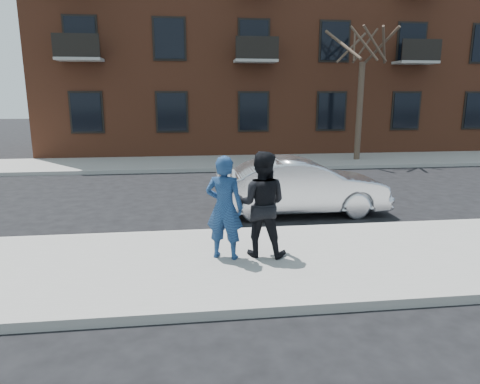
{
  "coord_description": "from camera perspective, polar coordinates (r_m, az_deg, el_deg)",
  "views": [
    {
      "loc": [
        -3.06,
        -7.26,
        3.0
      ],
      "look_at": [
        -2.1,
        0.4,
        1.23
      ],
      "focal_mm": 32.0,
      "sensor_mm": 36.0,
      "label": 1
    }
  ],
  "objects": [
    {
      "name": "street_tree",
      "position": [
        19.92,
        16.23,
        19.71
      ],
      "size": [
        3.6,
        3.6,
        6.8
      ],
      "color": "#3E2F25",
      "rests_on": "far_sidewalk"
    },
    {
      "name": "near_sidewalk",
      "position": [
        8.18,
        15.54,
        -8.52
      ],
      "size": [
        50.0,
        3.5,
        0.15
      ],
      "primitive_type": "cube",
      "color": "gray",
      "rests_on": "ground"
    },
    {
      "name": "silver_sedan",
      "position": [
        11.0,
        8.18,
        0.77
      ],
      "size": [
        4.32,
        1.52,
        1.42
      ],
      "primitive_type": "imported",
      "rotation": [
        0.0,
        0.0,
        1.57
      ],
      "color": "silver",
      "rests_on": "ground"
    },
    {
      "name": "near_curb",
      "position": [
        9.77,
        11.53,
        -4.78
      ],
      "size": [
        50.0,
        0.1,
        0.15
      ],
      "primitive_type": "cube",
      "color": "#999691",
      "rests_on": "ground"
    },
    {
      "name": "far_sidewalk",
      "position": [
        18.98,
        2.26,
        4.04
      ],
      "size": [
        50.0,
        3.5,
        0.15
      ],
      "primitive_type": "cube",
      "color": "gray",
      "rests_on": "ground"
    },
    {
      "name": "man_peacoat",
      "position": [
        7.6,
        2.89,
        -1.62
      ],
      "size": [
        1.1,
        0.97,
        1.89
      ],
      "rotation": [
        0.0,
        0.0,
        2.83
      ],
      "color": "black",
      "rests_on": "near_sidewalk"
    },
    {
      "name": "far_curb",
      "position": [
        17.23,
        3.23,
        3.12
      ],
      "size": [
        50.0,
        0.1,
        0.15
      ],
      "primitive_type": "cube",
      "color": "#999691",
      "rests_on": "ground"
    },
    {
      "name": "man_hoodie",
      "position": [
        7.46,
        -2.09,
        -2.09
      ],
      "size": [
        0.78,
        0.65,
        1.84
      ],
      "rotation": [
        0.0,
        0.0,
        2.77
      ],
      "color": "navy",
      "rests_on": "near_sidewalk"
    },
    {
      "name": "apartment_building",
      "position": [
        25.95,
        4.46,
        19.86
      ],
      "size": [
        24.3,
        10.3,
        12.3
      ],
      "color": "brown",
      "rests_on": "ground"
    },
    {
      "name": "ground",
      "position": [
        8.43,
        14.86,
        -8.4
      ],
      "size": [
        100.0,
        100.0,
        0.0
      ],
      "primitive_type": "plane",
      "color": "black",
      "rests_on": "ground"
    }
  ]
}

